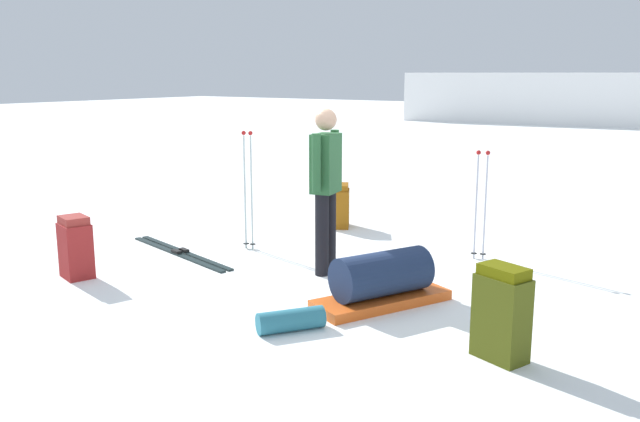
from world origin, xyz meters
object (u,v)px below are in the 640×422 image
backpack_large_dark (501,314)px  gear_sled (382,281)px  ski_pair_near (180,253)px  backpack_small_spare (339,206)px  skier_standing (326,182)px  backpack_bright (76,248)px  ski_poles_planted_far (248,185)px  sleeping_mat_rolled (291,320)px  ski_poles_planted_near (481,199)px

backpack_large_dark → gear_sled: bearing=156.9°
ski_pair_near → gear_sled: (2.78, -0.24, 0.21)m
ski_pair_near → backpack_small_spare: (0.78, 2.19, 0.28)m
skier_standing → ski_pair_near: skier_standing is taller
backpack_large_dark → backpack_bright: size_ratio=1.10×
backpack_small_spare → ski_pair_near: bearing=-109.5°
skier_standing → ski_poles_planted_far: (-1.28, 0.30, -0.18)m
backpack_bright → sleeping_mat_rolled: bearing=1.0°
backpack_small_spare → gear_sled: backpack_small_spare is taller
ski_poles_planted_far → backpack_small_spare: bearing=80.7°
sleeping_mat_rolled → ski_pair_near: bearing=154.2°
backpack_large_dark → backpack_bright: (-4.26, -0.46, -0.03)m
skier_standing → backpack_bright: (-2.01, -1.56, -0.64)m
backpack_large_dark → backpack_small_spare: size_ratio=1.19×
backpack_large_dark → ski_poles_planted_near: bearing=114.1°
ski_pair_near → backpack_large_dark: bearing=-10.9°
backpack_large_dark → sleeping_mat_rolled: 1.66m
backpack_large_dark → gear_sled: (-1.28, 0.55, -0.12)m
backpack_small_spare → ski_poles_planted_far: 1.67m
skier_standing → ski_poles_planted_far: skier_standing is taller
backpack_bright → ski_poles_planted_near: (3.14, 2.96, 0.37)m
backpack_small_spare → sleeping_mat_rolled: 3.79m
skier_standing → ski_poles_planted_near: bearing=50.9°
skier_standing → sleeping_mat_rolled: (0.67, -1.52, -0.86)m
backpack_bright → backpack_small_spare: size_ratio=1.08×
skier_standing → sleeping_mat_rolled: size_ratio=3.09×
backpack_small_spare → gear_sled: 3.15m
backpack_large_dark → backpack_small_spare: (-3.28, 2.98, -0.06)m
backpack_bright → gear_sled: size_ratio=0.47×
skier_standing → backpack_small_spare: size_ratio=2.88×
ski_pair_near → backpack_large_dark: 4.15m
ski_poles_planted_near → gear_sled: size_ratio=0.91×
skier_standing → backpack_bright: skier_standing is taller
gear_sled → sleeping_mat_rolled: bearing=-107.6°
backpack_bright → gear_sled: bearing=18.6°
backpack_small_spare → ski_poles_planted_near: size_ratio=0.48×
ski_poles_planted_near → ski_pair_near: bearing=-149.7°
ski_pair_near → backpack_small_spare: size_ratio=3.27×
backpack_bright → ski_poles_planted_near: bearing=43.3°
ski_poles_planted_far → sleeping_mat_rolled: 2.75m
ski_poles_planted_far → gear_sled: (2.26, -0.86, -0.55)m
backpack_small_spare → gear_sled: size_ratio=0.44×
skier_standing → ski_pair_near: 2.06m
ski_pair_near → backpack_bright: backpack_bright is taller
backpack_large_dark → sleeping_mat_rolled: backpack_large_dark is taller
ski_poles_planted_near → sleeping_mat_rolled: 3.01m
gear_sled → sleeping_mat_rolled: gear_sled is taller
backpack_large_dark → backpack_bright: 4.28m
skier_standing → backpack_large_dark: (2.25, -1.11, -0.61)m
backpack_bright → backpack_small_spare: bearing=74.0°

